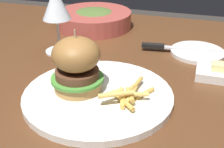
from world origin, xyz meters
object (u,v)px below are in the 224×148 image
burger_sandwich (76,64)px  butter_dish (219,73)px  soup_bowl (94,19)px  main_plate (98,96)px  wine_glass (55,6)px  bread_plate (197,52)px  table_knife (178,48)px

burger_sandwich → butter_dish: bearing=30.3°
burger_sandwich → soup_bowl: size_ratio=0.53×
soup_bowl → butter_dish: bearing=-32.6°
main_plate → wine_glass: size_ratio=1.73×
main_plate → butter_dish: bearing=35.3°
bread_plate → table_knife: table_knife is taller
burger_sandwich → main_plate: bearing=-2.3°
bread_plate → table_knife: 0.05m
wine_glass → butter_dish: (0.41, -0.03, -0.11)m
main_plate → table_knife: (0.13, 0.28, 0.01)m
burger_sandwich → wine_glass: size_ratio=0.74×
butter_dish → burger_sandwich: bearing=-149.7°
burger_sandwich → table_knife: (0.17, 0.28, -0.06)m
table_knife → butter_dish: bearing=-48.4°
main_plate → table_knife: table_knife is taller
burger_sandwich → butter_dish: (0.28, 0.16, -0.06)m
wine_glass → soup_bowl: (0.02, 0.22, -0.10)m
main_plate → table_knife: size_ratio=1.28×
burger_sandwich → wine_glass: wine_glass is taller
table_knife → soup_bowl: 0.31m
table_knife → soup_bowl: bearing=155.3°
main_plate → burger_sandwich: (-0.05, 0.00, 0.06)m
table_knife → soup_bowl: soup_bowl is taller
burger_sandwich → butter_dish: size_ratio=1.29×
main_plate → wine_glass: wine_glass is taller
main_plate → burger_sandwich: bearing=177.7°
wine_glass → bread_plate: size_ratio=1.23×
main_plate → soup_bowl: soup_bowl is taller
wine_glass → burger_sandwich: bearing=-55.2°
main_plate → soup_bowl: 0.44m
burger_sandwich → table_knife: bearing=58.3°
main_plate → bread_plate: bearing=58.1°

